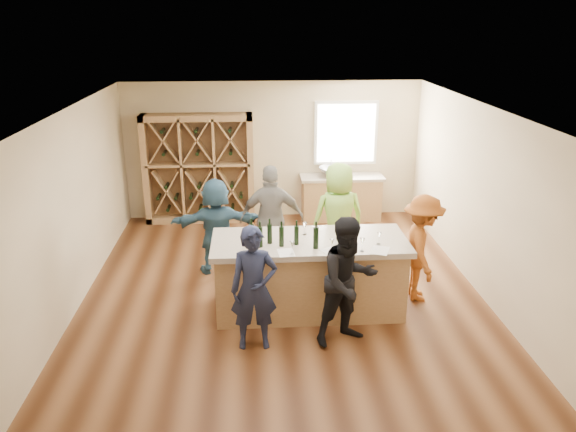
{
  "coord_description": "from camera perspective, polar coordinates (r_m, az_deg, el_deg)",
  "views": [
    {
      "loc": [
        -0.42,
        -7.78,
        4.02
      ],
      "look_at": [
        0.1,
        0.2,
        1.15
      ],
      "focal_mm": 35.0,
      "sensor_mm": 36.0,
      "label": 1
    }
  ],
  "objects": [
    {
      "name": "wine_glass_c",
      "position": [
        7.45,
        7.54,
        -2.9
      ],
      "size": [
        0.09,
        0.09,
        0.19
      ],
      "primitive_type": "cone",
      "rotation": [
        0.0,
        0.0,
        0.32
      ],
      "color": "white",
      "rests_on": "tasting_counter_top"
    },
    {
      "name": "wine_bottle_c",
      "position": [
        7.63,
        -1.88,
        -1.81
      ],
      "size": [
        0.07,
        0.07,
        0.28
      ],
      "primitive_type": "cylinder",
      "rotation": [
        0.0,
        0.0,
        -0.08
      ],
      "color": "black",
      "rests_on": "tasting_counter_top"
    },
    {
      "name": "wine_bottle_f",
      "position": [
        7.47,
        2.85,
        -2.23
      ],
      "size": [
        0.07,
        0.07,
        0.3
      ],
      "primitive_type": "cylinder",
      "color": "black",
      "rests_on": "tasting_counter_top"
    },
    {
      "name": "person_far_mid",
      "position": [
        9.13,
        -1.67,
        -0.29
      ],
      "size": [
        1.06,
        0.56,
        1.79
      ],
      "primitive_type": "imported",
      "rotation": [
        0.0,
        0.0,
        3.12
      ],
      "color": "slate",
      "rests_on": "floor"
    },
    {
      "name": "tasting_counter_top",
      "position": [
        7.81,
        2.22,
        -2.71
      ],
      "size": [
        2.72,
        1.12,
        0.08
      ],
      "primitive_type": "cube",
      "color": "#AB9D8C",
      "rests_on": "tasting_counter_base"
    },
    {
      "name": "ceiling",
      "position": [
        7.88,
        -0.64,
        11.2
      ],
      "size": [
        6.0,
        7.0,
        0.1
      ],
      "primitive_type": "cube",
      "color": "white",
      "rests_on": "ground"
    },
    {
      "name": "tasting_menu_c",
      "position": [
        7.55,
        9.31,
        -3.46
      ],
      "size": [
        0.33,
        0.37,
        0.0
      ],
      "primitive_type": "cube",
      "rotation": [
        0.0,
        0.0,
        -0.39
      ],
      "color": "white",
      "rests_on": "tasting_counter_top"
    },
    {
      "name": "wine_bottle_d",
      "position": [
        7.53,
        -0.67,
        -2.1
      ],
      "size": [
        0.07,
        0.07,
        0.27
      ],
      "primitive_type": "cylinder",
      "rotation": [
        0.0,
        0.0,
        -0.03
      ],
      "color": "black",
      "rests_on": "tasting_counter_top"
    },
    {
      "name": "wine_bottle_a",
      "position": [
        7.61,
        -3.73,
        -1.88
      ],
      "size": [
        0.09,
        0.09,
        0.29
      ],
      "primitive_type": "cylinder",
      "rotation": [
        0.0,
        0.0,
        -0.27
      ],
      "color": "black",
      "rests_on": "tasting_counter_top"
    },
    {
      "name": "person_near_left",
      "position": [
        7.05,
        -3.48,
        -7.37
      ],
      "size": [
        0.61,
        0.46,
        1.63
      ],
      "primitive_type": "imported",
      "rotation": [
        0.0,
        0.0,
        0.04
      ],
      "color": "#191E38",
      "rests_on": "floor"
    },
    {
      "name": "person_far_left",
      "position": [
        9.17,
        -7.28,
        -1.0
      ],
      "size": [
        1.52,
        0.68,
        1.59
      ],
      "primitive_type": "imported",
      "rotation": [
        0.0,
        0.0,
        3.24
      ],
      "color": "#335972",
      "rests_on": "floor"
    },
    {
      "name": "wine_glass_d",
      "position": [
        7.67,
        5.99,
        -2.17
      ],
      "size": [
        0.07,
        0.07,
        0.19
      ],
      "primitive_type": "cone",
      "rotation": [
        0.0,
        0.0,
        -0.05
      ],
      "color": "white",
      "rests_on": "tasting_counter_top"
    },
    {
      "name": "wine_glass_a",
      "position": [
        7.29,
        0.42,
        -3.28
      ],
      "size": [
        0.08,
        0.08,
        0.18
      ],
      "primitive_type": "cone",
      "rotation": [
        0.0,
        0.0,
        -0.2
      ],
      "color": "white",
      "rests_on": "tasting_counter_top"
    },
    {
      "name": "wine_glass_f",
      "position": [
        7.94,
        1.72,
        -1.3
      ],
      "size": [
        0.07,
        0.07,
        0.18
      ],
      "primitive_type": "cone",
      "color": "white",
      "rests_on": "tasting_counter_top"
    },
    {
      "name": "wine_glass_e",
      "position": [
        7.71,
        9.23,
        -2.31
      ],
      "size": [
        0.08,
        0.08,
        0.16
      ],
      "primitive_type": "cone",
      "rotation": [
        0.0,
        0.0,
        0.28
      ],
      "color": "white",
      "rests_on": "tasting_counter_top"
    },
    {
      "name": "wall_left",
      "position": [
        8.62,
        -21.29,
        0.65
      ],
      "size": [
        0.1,
        7.0,
        2.8
      ],
      "primitive_type": "cube",
      "color": "beige",
      "rests_on": "ground"
    },
    {
      "name": "tasting_menu_a",
      "position": [
        7.38,
        -0.2,
        -3.74
      ],
      "size": [
        0.24,
        0.3,
        0.0
      ],
      "primitive_type": "cube",
      "rotation": [
        0.0,
        0.0,
        0.09
      ],
      "color": "white",
      "rests_on": "tasting_counter_top"
    },
    {
      "name": "wall_right",
      "position": [
        8.92,
        19.38,
        1.5
      ],
      "size": [
        0.1,
        7.0,
        2.8
      ],
      "primitive_type": "cube",
      "color": "beige",
      "rests_on": "ground"
    },
    {
      "name": "wine_glass_b",
      "position": [
        7.39,
        4.46,
        -3.05
      ],
      "size": [
        0.08,
        0.08,
        0.17
      ],
      "primitive_type": "cone",
      "rotation": [
        0.0,
        0.0,
        0.24
      ],
      "color": "white",
      "rests_on": "tasting_counter_top"
    },
    {
      "name": "faucet",
      "position": [
        11.66,
        4.39,
        5.02
      ],
      "size": [
        0.02,
        0.02,
        0.3
      ],
      "primitive_type": "cylinder",
      "color": "silver",
      "rests_on": "back_counter_top"
    },
    {
      "name": "tasting_counter_base",
      "position": [
        8.03,
        2.17,
        -6.27
      ],
      "size": [
        2.6,
        1.0,
        1.0
      ],
      "primitive_type": "cube",
      "color": "#9F774C",
      "rests_on": "floor"
    },
    {
      "name": "floor",
      "position": [
        8.79,
        -0.57,
        -7.84
      ],
      "size": [
        6.0,
        7.0,
        0.1
      ],
      "primitive_type": "cube",
      "color": "brown",
      "rests_on": "ground"
    },
    {
      "name": "wine_bottle_b",
      "position": [
        7.52,
        -2.85,
        -2.14
      ],
      "size": [
        0.09,
        0.09,
        0.28
      ],
      "primitive_type": "cylinder",
      "rotation": [
        0.0,
        0.0,
        0.29
      ],
      "color": "black",
      "rests_on": "tasting_counter_top"
    },
    {
      "name": "person_server",
      "position": [
        8.46,
        13.44,
        -3.19
      ],
      "size": [
        0.6,
        1.09,
        1.61
      ],
      "primitive_type": "imported",
      "rotation": [
        0.0,
        0.0,
        1.45
      ],
      "color": "#994C19",
      "rests_on": "floor"
    },
    {
      "name": "wall_back",
      "position": [
        11.64,
        -1.58,
        6.72
      ],
      "size": [
        6.0,
        0.1,
        2.8
      ],
      "primitive_type": "cube",
      "color": "beige",
      "rests_on": "ground"
    },
    {
      "name": "window_pane",
      "position": [
        11.6,
        5.93,
        8.36
      ],
      "size": [
        1.18,
        0.01,
        1.18
      ],
      "primitive_type": "cube",
      "color": "white",
      "rests_on": "wall_back"
    },
    {
      "name": "wall_front",
      "position": [
        5.0,
        1.7,
        -11.91
      ],
      "size": [
        6.0,
        0.1,
        2.8
      ],
      "primitive_type": "cube",
      "color": "beige",
      "rests_on": "ground"
    },
    {
      "name": "back_counter_base",
      "position": [
        11.7,
        5.41,
        1.78
      ],
      "size": [
        1.6,
        0.58,
        0.86
      ],
      "primitive_type": "cube",
      "color": "#9F774C",
      "rests_on": "floor"
    },
    {
      "name": "window_frame",
      "position": [
        11.64,
        5.9,
        8.39
      ],
      "size": [
        1.3,
        0.06,
        1.3
      ],
      "primitive_type": "cube",
      "color": "white",
      "rests_on": "wall_back"
    },
    {
      "name": "tasting_menu_b",
      "position": [
        7.43,
        4.54,
        -3.64
      ],
      "size": [
        0.34,
        0.38,
        0.0
      ],
      "primitive_type": "cube",
      "rotation": [
        0.0,
        0.0,
        0.43
      ],
      "color": "white",
      "rests_on": "tasting_counter_top"
    },
    {
      "name": "person_near_right",
      "position": [
        7.17,
        6.17,
        -6.62
      ],
      "size": [
        0.94,
        0.74,
        1.7
      ],
      "primitive_type": "imported",
      "rotation": [
        0.0,
        0.0,
        0.41
      ],
      "color": "black",
      "rests_on": "floor"
    },
    {
      "name": "person_far_right",
      "position": [
        9.21,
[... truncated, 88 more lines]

